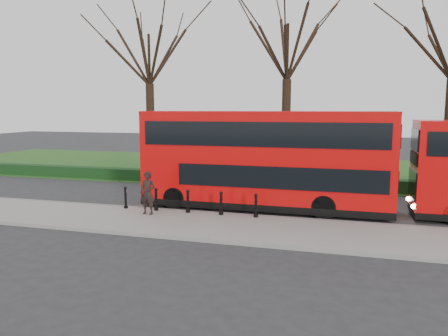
% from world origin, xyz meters
% --- Properties ---
extents(ground, '(120.00, 120.00, 0.00)m').
position_xyz_m(ground, '(0.00, 0.00, 0.00)').
color(ground, '#28282B').
rests_on(ground, ground).
extents(pavement, '(60.00, 4.00, 0.15)m').
position_xyz_m(pavement, '(0.00, -3.00, 0.07)').
color(pavement, gray).
rests_on(pavement, ground).
extents(kerb, '(60.00, 0.25, 0.16)m').
position_xyz_m(kerb, '(0.00, -1.00, 0.07)').
color(kerb, slate).
rests_on(kerb, ground).
extents(grass_verge, '(60.00, 18.00, 0.06)m').
position_xyz_m(grass_verge, '(0.00, 15.00, 0.03)').
color(grass_verge, '#25501A').
rests_on(grass_verge, ground).
extents(hedge, '(60.00, 0.90, 0.80)m').
position_xyz_m(hedge, '(0.00, 6.80, 0.40)').
color(hedge, black).
rests_on(hedge, ground).
extents(yellow_line_outer, '(60.00, 0.10, 0.01)m').
position_xyz_m(yellow_line_outer, '(0.00, -0.70, 0.01)').
color(yellow_line_outer, yellow).
rests_on(yellow_line_outer, ground).
extents(yellow_line_inner, '(60.00, 0.10, 0.01)m').
position_xyz_m(yellow_line_inner, '(0.00, -0.50, 0.01)').
color(yellow_line_inner, yellow).
rests_on(yellow_line_inner, ground).
extents(tree_left, '(7.74, 7.74, 12.09)m').
position_xyz_m(tree_left, '(-8.00, 10.00, 8.79)').
color(tree_left, black).
rests_on(tree_left, ground).
extents(tree_mid, '(7.90, 7.90, 12.35)m').
position_xyz_m(tree_mid, '(2.00, 10.00, 8.98)').
color(tree_mid, black).
rests_on(tree_mid, ground).
extents(bollard_row, '(6.46, 0.15, 1.00)m').
position_xyz_m(bollard_row, '(-0.83, -1.35, 0.65)').
color(bollard_row, black).
rests_on(bollard_row, pavement).
extents(bus_lead, '(11.87, 2.72, 4.72)m').
position_xyz_m(bus_lead, '(2.24, 0.92, 2.38)').
color(bus_lead, red).
rests_on(bus_lead, ground).
extents(pedestrian, '(0.74, 0.51, 1.94)m').
position_xyz_m(pedestrian, '(-2.45, -2.12, 1.12)').
color(pedestrian, black).
rests_on(pedestrian, pavement).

